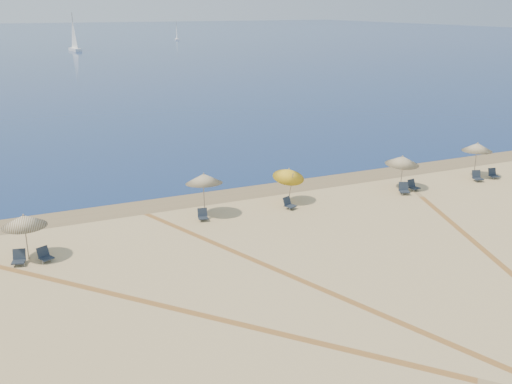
{
  "coord_description": "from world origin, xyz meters",
  "views": [
    {
      "loc": [
        -13.18,
        -8.85,
        11.54
      ],
      "look_at": [
        0.0,
        20.0,
        1.3
      ],
      "focal_mm": 40.69,
      "sensor_mm": 36.0,
      "label": 1
    }
  ],
  "objects_px": {
    "umbrella_4": "(402,160)",
    "chair_2": "(19,258)",
    "chair_5": "(289,204)",
    "sailboat_2": "(74,39)",
    "umbrella_5": "(477,147)",
    "chair_4": "(203,215)",
    "umbrella_3": "(289,173)",
    "sailboat_1": "(177,34)",
    "umbrella_2": "(204,179)",
    "chair_8": "(477,176)",
    "chair_9": "(493,174)",
    "chair_7": "(413,186)",
    "umbrella_1": "(24,221)",
    "chair_6": "(404,189)",
    "chair_3": "(45,255)"
  },
  "relations": [
    {
      "from": "umbrella_1",
      "to": "umbrella_4",
      "type": "distance_m",
      "value": 23.2
    },
    {
      "from": "umbrella_5",
      "to": "chair_4",
      "type": "height_order",
      "value": "umbrella_5"
    },
    {
      "from": "chair_5",
      "to": "sailboat_2",
      "type": "relative_size",
      "value": 0.09
    },
    {
      "from": "umbrella_2",
      "to": "chair_8",
      "type": "distance_m",
      "value": 19.52
    },
    {
      "from": "chair_2",
      "to": "umbrella_4",
      "type": "bearing_deg",
      "value": 19.55
    },
    {
      "from": "sailboat_2",
      "to": "umbrella_1",
      "type": "bearing_deg",
      "value": -107.25
    },
    {
      "from": "chair_6",
      "to": "chair_7",
      "type": "height_order",
      "value": "chair_6"
    },
    {
      "from": "chair_6",
      "to": "chair_8",
      "type": "xyz_separation_m",
      "value": [
        6.4,
        0.2,
        -0.0
      ]
    },
    {
      "from": "sailboat_2",
      "to": "chair_9",
      "type": "bearing_deg",
      "value": -94.35
    },
    {
      "from": "umbrella_1",
      "to": "umbrella_5",
      "type": "xyz_separation_m",
      "value": [
        29.59,
        1.69,
        0.23
      ]
    },
    {
      "from": "chair_5",
      "to": "chair_9",
      "type": "relative_size",
      "value": 1.11
    },
    {
      "from": "chair_3",
      "to": "chair_8",
      "type": "bearing_deg",
      "value": -21.4
    },
    {
      "from": "umbrella_2",
      "to": "chair_3",
      "type": "xyz_separation_m",
      "value": [
        -9.01,
        -2.77,
        -1.91
      ]
    },
    {
      "from": "umbrella_4",
      "to": "sailboat_1",
      "type": "height_order",
      "value": "sailboat_1"
    },
    {
      "from": "umbrella_5",
      "to": "chair_6",
      "type": "distance_m",
      "value": 7.22
    },
    {
      "from": "chair_2",
      "to": "chair_6",
      "type": "bearing_deg",
      "value": 17.33
    },
    {
      "from": "chair_9",
      "to": "sailboat_2",
      "type": "relative_size",
      "value": 0.08
    },
    {
      "from": "umbrella_1",
      "to": "chair_6",
      "type": "xyz_separation_m",
      "value": [
        22.69,
        0.69,
        -1.62
      ]
    },
    {
      "from": "umbrella_1",
      "to": "umbrella_4",
      "type": "relative_size",
      "value": 1.0
    },
    {
      "from": "umbrella_1",
      "to": "chair_3",
      "type": "xyz_separation_m",
      "value": [
        0.7,
        -0.58,
        -1.65
      ]
    },
    {
      "from": "umbrella_5",
      "to": "sailboat_2",
      "type": "distance_m",
      "value": 133.99
    },
    {
      "from": "chair_6",
      "to": "chair_9",
      "type": "distance_m",
      "value": 7.93
    },
    {
      "from": "chair_2",
      "to": "sailboat_2",
      "type": "bearing_deg",
      "value": 95.49
    },
    {
      "from": "umbrella_3",
      "to": "chair_8",
      "type": "relative_size",
      "value": 2.87
    },
    {
      "from": "umbrella_3",
      "to": "chair_8",
      "type": "bearing_deg",
      "value": -5.24
    },
    {
      "from": "chair_6",
      "to": "sailboat_2",
      "type": "distance_m",
      "value": 134.76
    },
    {
      "from": "umbrella_1",
      "to": "sailboat_2",
      "type": "height_order",
      "value": "sailboat_2"
    },
    {
      "from": "umbrella_1",
      "to": "chair_2",
      "type": "bearing_deg",
      "value": -134.31
    },
    {
      "from": "chair_5",
      "to": "chair_4",
      "type": "bearing_deg",
      "value": 154.3
    },
    {
      "from": "umbrella_1",
      "to": "sailboat_1",
      "type": "relative_size",
      "value": 0.35
    },
    {
      "from": "chair_3",
      "to": "chair_9",
      "type": "relative_size",
      "value": 1.09
    },
    {
      "from": "umbrella_2",
      "to": "chair_4",
      "type": "xyz_separation_m",
      "value": [
        -0.37,
        -0.68,
        -1.92
      ]
    },
    {
      "from": "chair_6",
      "to": "chair_9",
      "type": "xyz_separation_m",
      "value": [
        7.92,
        0.25,
        -0.02
      ]
    },
    {
      "from": "chair_3",
      "to": "chair_2",
      "type": "bearing_deg",
      "value": 149.17
    },
    {
      "from": "umbrella_2",
      "to": "umbrella_3",
      "type": "relative_size",
      "value": 1.06
    },
    {
      "from": "umbrella_4",
      "to": "chair_2",
      "type": "xyz_separation_m",
      "value": [
        -23.59,
        -2.08,
        -1.63
      ]
    },
    {
      "from": "chair_2",
      "to": "chair_8",
      "type": "height_order",
      "value": "chair_8"
    },
    {
      "from": "umbrella_3",
      "to": "umbrella_4",
      "type": "bearing_deg",
      "value": -3.82
    },
    {
      "from": "chair_4",
      "to": "chair_8",
      "type": "relative_size",
      "value": 0.87
    },
    {
      "from": "umbrella_2",
      "to": "umbrella_3",
      "type": "distance_m",
      "value": 5.43
    },
    {
      "from": "umbrella_5",
      "to": "chair_8",
      "type": "relative_size",
      "value": 3.0
    },
    {
      "from": "chair_4",
      "to": "chair_5",
      "type": "height_order",
      "value": "chair_5"
    },
    {
      "from": "umbrella_3",
      "to": "chair_7",
      "type": "distance_m",
      "value": 8.79
    },
    {
      "from": "chair_4",
      "to": "chair_3",
      "type": "bearing_deg",
      "value": -154.66
    },
    {
      "from": "sailboat_2",
      "to": "umbrella_5",
      "type": "bearing_deg",
      "value": -94.76
    },
    {
      "from": "chair_3",
      "to": "sailboat_1",
      "type": "distance_m",
      "value": 183.02
    },
    {
      "from": "umbrella_3",
      "to": "sailboat_1",
      "type": "height_order",
      "value": "sailboat_1"
    },
    {
      "from": "umbrella_5",
      "to": "chair_4",
      "type": "distance_m",
      "value": 20.35
    },
    {
      "from": "umbrella_3",
      "to": "chair_4",
      "type": "height_order",
      "value": "umbrella_3"
    },
    {
      "from": "umbrella_2",
      "to": "chair_4",
      "type": "height_order",
      "value": "umbrella_2"
    }
  ]
}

